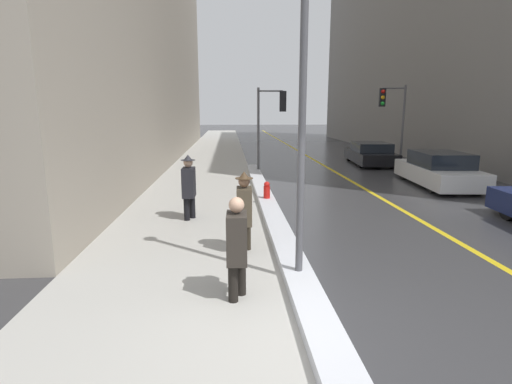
# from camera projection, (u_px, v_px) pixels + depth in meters

# --- Properties ---
(ground_plane) EXTENTS (160.00, 160.00, 0.00)m
(ground_plane) POSITION_uv_depth(u_px,v_px,m) (307.00, 331.00, 5.19)
(ground_plane) COLOR #38383A
(sidewalk_slab) EXTENTS (4.00, 80.00, 0.01)m
(sidewalk_slab) POSITION_uv_depth(u_px,v_px,m) (209.00, 169.00, 19.73)
(sidewalk_slab) COLOR #B2AFA8
(sidewalk_slab) RESTS_ON ground
(road_centre_stripe) EXTENTS (0.16, 80.00, 0.00)m
(road_centre_stripe) POSITION_uv_depth(u_px,v_px,m) (328.00, 168.00, 20.12)
(road_centre_stripe) COLOR gold
(road_centre_stripe) RESTS_ON ground
(snow_bank_curb) EXTENTS (0.51, 16.65, 0.18)m
(snow_bank_curb) POSITION_uv_depth(u_px,v_px,m) (268.00, 204.00, 11.86)
(snow_bank_curb) COLOR silver
(snow_bank_curb) RESTS_ON ground
(lamp_post) EXTENTS (0.28, 0.28, 5.60)m
(lamp_post) POSITION_uv_depth(u_px,v_px,m) (303.00, 79.00, 6.11)
(lamp_post) COLOR #515156
(lamp_post) RESTS_ON ground
(traffic_light_near) EXTENTS (1.31, 0.33, 3.84)m
(traffic_light_near) POSITION_uv_depth(u_px,v_px,m) (273.00, 112.00, 17.93)
(traffic_light_near) COLOR #515156
(traffic_light_near) RESTS_ON ground
(traffic_light_far) EXTENTS (1.31, 0.33, 4.08)m
(traffic_light_far) POSITION_uv_depth(u_px,v_px,m) (391.00, 108.00, 20.00)
(traffic_light_far) COLOR #515156
(traffic_light_far) RESTS_ON ground
(pedestrian_trailing) EXTENTS (0.32, 0.73, 1.59)m
(pedestrian_trailing) POSITION_uv_depth(u_px,v_px,m) (237.00, 243.00, 5.95)
(pedestrian_trailing) COLOR black
(pedestrian_trailing) RESTS_ON ground
(pedestrian_in_fedora) EXTENTS (0.35, 0.52, 1.66)m
(pedestrian_in_fedora) POSITION_uv_depth(u_px,v_px,m) (244.00, 209.00, 7.95)
(pedestrian_in_fedora) COLOR #2A241B
(pedestrian_in_fedora) RESTS_ON ground
(pedestrian_nearside) EXTENTS (0.37, 0.54, 1.72)m
(pedestrian_nearside) POSITION_uv_depth(u_px,v_px,m) (189.00, 184.00, 10.38)
(pedestrian_nearside) COLOR black
(pedestrian_nearside) RESTS_ON ground
(parked_car_white) EXTENTS (2.16, 4.74, 1.31)m
(parked_car_white) POSITION_uv_depth(u_px,v_px,m) (438.00, 170.00, 15.21)
(parked_car_white) COLOR silver
(parked_car_white) RESTS_ON ground
(parked_car_black) EXTENTS (2.29, 4.73, 1.18)m
(parked_car_black) POSITION_uv_depth(u_px,v_px,m) (370.00, 154.00, 21.42)
(parked_car_black) COLOR black
(parked_car_black) RESTS_ON ground
(fire_hydrant) EXTENTS (0.20, 0.20, 0.70)m
(fire_hydrant) POSITION_uv_depth(u_px,v_px,m) (267.00, 193.00, 12.27)
(fire_hydrant) COLOR red
(fire_hydrant) RESTS_ON ground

